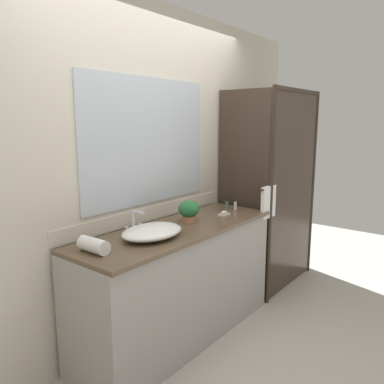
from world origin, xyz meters
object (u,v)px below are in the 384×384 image
object	(u,v)px
amenity_bottle_shampoo	(227,204)
rolled_towel_near_edge	(94,245)
faucet	(134,226)
potted_plant	(189,210)
sink_basin	(152,232)
soap_dish	(224,213)
amenity_bottle_body_wash	(235,205)

from	to	relation	value
amenity_bottle_shampoo	rolled_towel_near_edge	distance (m)	1.51
faucet	potted_plant	size ratio (longest dim) A/B	0.97
sink_basin	soap_dish	distance (m)	0.85
sink_basin	potted_plant	bearing A→B (deg)	7.16
soap_dish	amenity_bottle_shampoo	distance (m)	0.25
amenity_bottle_body_wash	sink_basin	bearing A→B (deg)	179.87
sink_basin	amenity_bottle_shampoo	xyz separation A→B (m)	(1.07, 0.09, -0.00)
soap_dish	amenity_bottle_body_wash	distance (m)	0.22
faucet	amenity_bottle_body_wash	world-z (taller)	faucet
amenity_bottle_shampoo	amenity_bottle_body_wash	xyz separation A→B (m)	(0.00, -0.09, 0.00)
amenity_bottle_body_wash	rolled_towel_near_edge	world-z (taller)	rolled_towel_near_edge
amenity_bottle_shampoo	amenity_bottle_body_wash	bearing A→B (deg)	-88.98
amenity_bottle_shampoo	rolled_towel_near_edge	bearing A→B (deg)	-179.15
faucet	potted_plant	xyz separation A→B (m)	(0.48, -0.12, 0.04)
faucet	soap_dish	world-z (taller)	faucet
potted_plant	amenity_bottle_shampoo	xyz separation A→B (m)	(0.59, 0.03, -0.06)
faucet	soap_dish	xyz separation A→B (m)	(0.85, -0.21, -0.04)
potted_plant	rolled_towel_near_edge	xyz separation A→B (m)	(-0.92, 0.01, -0.05)
faucet	sink_basin	bearing A→B (deg)	-90.00
rolled_towel_near_edge	amenity_bottle_shampoo	bearing A→B (deg)	0.85
amenity_bottle_body_wash	rolled_towel_near_edge	xyz separation A→B (m)	(-1.51, 0.07, 0.00)
amenity_bottle_body_wash	amenity_bottle_shampoo	bearing A→B (deg)	91.02
soap_dish	amenity_bottle_shampoo	xyz separation A→B (m)	(0.22, 0.12, 0.03)
sink_basin	potted_plant	world-z (taller)	potted_plant
amenity_bottle_shampoo	potted_plant	bearing A→B (deg)	-177.31
potted_plant	rolled_towel_near_edge	bearing A→B (deg)	179.67
sink_basin	amenity_bottle_shampoo	world-z (taller)	same
rolled_towel_near_edge	sink_basin	bearing A→B (deg)	-8.41
faucet	potted_plant	bearing A→B (deg)	-14.27
faucet	amenity_bottle_body_wash	size ratio (longest dim) A/B	1.92
sink_basin	potted_plant	size ratio (longest dim) A/B	2.68
soap_dish	amenity_bottle_shampoo	size ratio (longest dim) A/B	1.16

